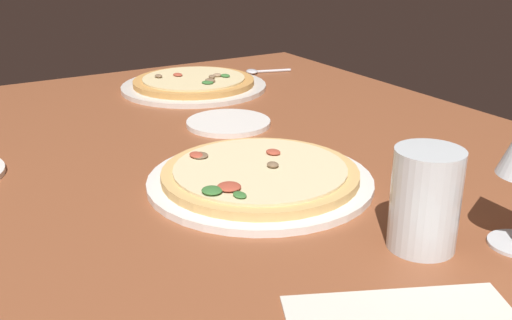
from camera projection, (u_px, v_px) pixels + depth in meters
dining_table at (252, 188)px, 88.59cm from camera, size 150.00×110.00×4.00cm
pizza_main at (260, 177)px, 84.24cm from camera, size 31.55×31.55×3.34cm
pizza_side at (194, 84)px, 134.24cm from camera, size 32.06×32.06×3.36cm
water_glass at (424, 206)px, 66.46cm from camera, size 7.64×7.64×11.60cm
side_plate at (228, 123)px, 109.80cm from camera, size 15.28×15.28×0.90cm
spoon at (258, 71)px, 149.08cm from camera, size 5.56×11.54×1.00cm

